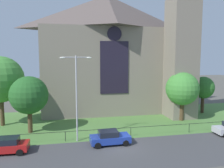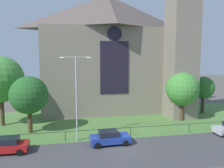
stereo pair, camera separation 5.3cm
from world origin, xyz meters
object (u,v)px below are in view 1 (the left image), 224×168
streetlamp_near (76,88)px  parked_car_red (6,146)px  tree_right_far (203,88)px  tree_left_near (29,95)px  parked_car_blue (110,138)px  tree_left_far (0,79)px  church_building (112,52)px  tree_right_near (182,89)px

streetlamp_near → parked_car_red: size_ratio=2.22×
tree_right_far → streetlamp_near: 23.18m
tree_left_near → streetlamp_near: (5.53, -4.04, 1.23)m
tree_left_near → parked_car_red: bearing=-102.7°
streetlamp_near → parked_car_blue: bearing=-27.4°
tree_right_far → tree_left_far: size_ratio=0.65×
tree_right_far → tree_left_near: tree_left_near is taller
parked_car_red → streetlamp_near: bearing=-163.0°
tree_left_far → parked_car_red: (2.84, -9.77, -5.56)m
church_building → parked_car_red: church_building is taller
tree_right_near → parked_car_blue: bearing=-149.6°
church_building → tree_right_near: bearing=-47.4°
streetlamp_near → tree_right_far: bearing=23.0°
church_building → parked_car_red: (-13.83, -16.61, -9.53)m
church_building → tree_right_far: church_building is taller
tree_left_far → tree_left_near: tree_left_far is taller
streetlamp_near → parked_car_red: (-6.87, -1.89, -5.14)m
tree_right_near → tree_left_far: bearing=174.4°
tree_right_near → tree_left_far: (-25.20, 2.45, 1.63)m
streetlamp_near → parked_car_blue: 6.36m
tree_left_near → tree_right_near: bearing=3.8°
tree_left_far → streetlamp_near: size_ratio=1.00×
church_building → tree_right_near: 13.80m
parked_car_blue → tree_left_near: bearing=145.2°
streetlamp_near → parked_car_blue: streetlamp_near is taller
church_building → tree_left_far: bearing=-157.7°
tree_left_near → parked_car_red: 7.23m
streetlamp_near → tree_left_near: bearing=143.9°
tree_left_far → streetlamp_near: 12.51m
church_building → parked_car_red: size_ratio=6.12×
tree_right_far → parked_car_blue: bearing=-149.1°
tree_left_far → parked_car_red: 11.60m
tree_left_near → parked_car_red: tree_left_near is taller
church_building → parked_car_blue: (-3.63, -16.44, -9.53)m
church_building → tree_left_far: 18.44m
church_building → tree_left_near: 17.37m
parked_car_blue → parked_car_red: bearing=179.2°
parked_car_blue → tree_left_far: bearing=141.9°
tree_right_far → parked_car_blue: (-17.97, -10.75, -3.48)m
tree_left_far → parked_car_blue: bearing=-36.4°
tree_right_far → parked_car_blue: tree_right_far is taller
tree_right_far → parked_car_red: size_ratio=1.44×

